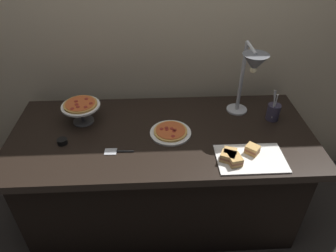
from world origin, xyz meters
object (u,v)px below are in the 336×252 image
pizza_plate_center (81,107)px  sauce_cup_near (62,141)px  pizza_plate_front (171,132)px  serving_spatula (118,152)px  sandwich_platter (243,157)px  heat_lamp (251,69)px  utensil_holder (273,112)px

pizza_plate_center → sauce_cup_near: 0.26m
pizza_plate_front → pizza_plate_center: bearing=164.2°
sauce_cup_near → serving_spatula: size_ratio=0.35×
sandwich_platter → sauce_cup_near: bearing=169.5°
heat_lamp → pizza_plate_center: bearing=176.2°
pizza_plate_front → sauce_cup_near: (-0.65, -0.07, 0.01)m
heat_lamp → serving_spatula: 0.92m
sandwich_platter → heat_lamp: bearing=76.9°
pizza_plate_center → sauce_cup_near: bearing=-111.2°
utensil_holder → serving_spatula: bearing=-164.2°
heat_lamp → utensil_holder: (0.21, 0.03, -0.33)m
sauce_cup_near → pizza_plate_center: bearing=68.8°
pizza_plate_front → serving_spatula: (-0.32, -0.16, -0.01)m
pizza_plate_center → sandwich_platter: size_ratio=0.64×
heat_lamp → sandwich_platter: 0.52m
pizza_plate_front → serving_spatula: pizza_plate_front is taller
sauce_cup_near → utensil_holder: bearing=8.1°
utensil_holder → serving_spatula: size_ratio=1.33×
sandwich_platter → sauce_cup_near: (-1.05, 0.19, -0.00)m
heat_lamp → pizza_plate_front: bearing=-169.2°
pizza_plate_front → utensil_holder: (0.68, 0.12, 0.05)m
heat_lamp → utensil_holder: bearing=9.2°
pizza_plate_front → utensil_holder: utensil_holder is taller
pizza_plate_center → serving_spatula: 0.42m
pizza_plate_center → sandwich_platter: pizza_plate_center is taller
pizza_plate_front → sandwich_platter: sandwich_platter is taller
pizza_plate_center → utensil_holder: (1.25, -0.04, -0.06)m
sauce_cup_near → utensil_holder: 1.35m
heat_lamp → pizza_plate_front: size_ratio=1.95×
sauce_cup_near → utensil_holder: size_ratio=0.26×
sandwich_platter → serving_spatula: bearing=171.9°
sandwich_platter → utensil_holder: (0.29, 0.38, 0.04)m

